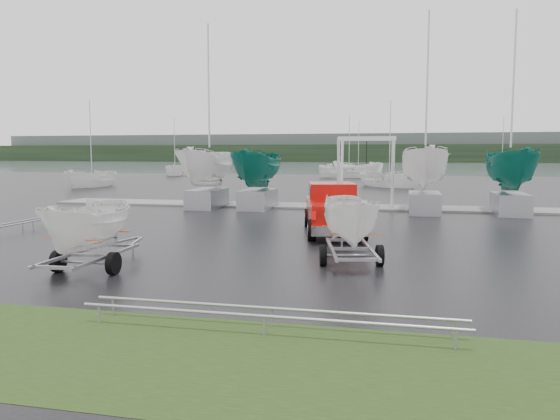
# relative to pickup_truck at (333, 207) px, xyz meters

# --- Properties ---
(ground_plane) EXTENTS (120.00, 120.00, 0.00)m
(ground_plane) POSITION_rel_pickup_truck_xyz_m (-3.56, -3.05, -1.02)
(ground_plane) COLOR black
(ground_plane) RESTS_ON ground
(lake) EXTENTS (300.00, 300.00, 0.00)m
(lake) POSITION_rel_pickup_truck_xyz_m (-3.56, 96.95, -1.03)
(lake) COLOR gray
(lake) RESTS_ON ground
(grass_verge) EXTENTS (40.00, 40.00, 0.00)m
(grass_verge) POSITION_rel_pickup_truck_xyz_m (-3.56, -14.05, -1.01)
(grass_verge) COLOR black
(grass_verge) RESTS_ON ground
(dock) EXTENTS (30.00, 3.00, 0.12)m
(dock) POSITION_rel_pickup_truck_xyz_m (-3.56, 9.95, -0.97)
(dock) COLOR gray
(dock) RESTS_ON ground
(treeline) EXTENTS (300.00, 8.00, 6.00)m
(treeline) POSITION_rel_pickup_truck_xyz_m (-3.56, 166.95, 1.98)
(treeline) COLOR black
(treeline) RESTS_ON ground
(far_hill) EXTENTS (300.00, 6.00, 10.00)m
(far_hill) POSITION_rel_pickup_truck_xyz_m (-3.56, 174.95, 3.98)
(far_hill) COLOR #4C5651
(far_hill) RESTS_ON ground
(pickup_truck) EXTENTS (3.15, 6.15, 1.95)m
(pickup_truck) POSITION_rel_pickup_truck_xyz_m (0.00, 0.00, 0.00)
(pickup_truck) COLOR #A00D08
(pickup_truck) RESTS_ON ground
(trailer_hitched) EXTENTS (1.92, 3.77, 4.43)m
(trailer_hitched) POSITION_rel_pickup_truck_xyz_m (1.32, -6.30, 1.40)
(trailer_hitched) COLOR #999CA1
(trailer_hitched) RESTS_ON ground
(trailer_parked) EXTENTS (1.80, 3.64, 4.28)m
(trailer_parked) POSITION_rel_pickup_truck_xyz_m (-5.43, -8.85, 1.32)
(trailer_parked) COLOR #999CA1
(trailer_parked) RESTS_ON ground
(boat_hoist) EXTENTS (3.30, 2.18, 4.12)m
(boat_hoist) POSITION_rel_pickup_truck_xyz_m (0.65, 9.95, 1.65)
(boat_hoist) COLOR silver
(boat_hoist) RESTS_ON ground
(keelboat_0) EXTENTS (2.34, 3.20, 10.51)m
(keelboat_0) POSITION_rel_pickup_truck_xyz_m (-8.32, 7.95, 2.70)
(keelboat_0) COLOR #999CA1
(keelboat_0) RESTS_ON ground
(keelboat_1) EXTENTS (2.26, 3.20, 7.10)m
(keelboat_1) POSITION_rel_pickup_truck_xyz_m (-5.34, 8.15, 2.54)
(keelboat_1) COLOR #999CA1
(keelboat_1) RESTS_ON ground
(keelboat_2) EXTENTS (2.41, 3.20, 10.58)m
(keelboat_2) POSITION_rel_pickup_truck_xyz_m (3.85, 7.95, 2.81)
(keelboat_2) COLOR #999CA1
(keelboat_2) RESTS_ON ground
(keelboat_3) EXTENTS (2.31, 3.20, 10.47)m
(keelboat_3) POSITION_rel_pickup_truck_xyz_m (8.16, 8.25, 2.64)
(keelboat_3) COLOR #999CA1
(keelboat_3) RESTS_ON ground
(mast_rack_0) EXTENTS (0.56, 6.50, 0.06)m
(mast_rack_0) POSITION_rel_pickup_truck_xyz_m (-12.56, -2.05, -0.67)
(mast_rack_0) COLOR #999CA1
(mast_rack_0) RESTS_ON ground
(mast_rack_2) EXTENTS (7.00, 0.56, 0.06)m
(mast_rack_2) POSITION_rel_pickup_truck_xyz_m (0.44, -12.55, -0.67)
(mast_rack_2) COLOR #999CA1
(mast_rack_2) RESTS_ON ground
(moored_boat_0) EXTENTS (2.81, 2.87, 11.39)m
(moored_boat_0) POSITION_rel_pickup_truck_xyz_m (-25.77, 24.20, -1.01)
(moored_boat_0) COLOR silver
(moored_boat_0) RESTS_ON ground
(moored_boat_1) EXTENTS (3.41, 3.34, 12.00)m
(moored_boat_1) POSITION_rel_pickup_truck_xyz_m (-4.14, 48.68, -1.01)
(moored_boat_1) COLOR silver
(moored_boat_1) RESTS_ON ground
(moored_boat_2) EXTENTS (3.83, 3.82, 11.56)m
(moored_boat_2) POSITION_rel_pickup_truck_xyz_m (1.44, 30.02, -1.01)
(moored_boat_2) COLOR silver
(moored_boat_2) RESTS_ON ground
(moored_boat_3) EXTENTS (3.12, 3.13, 10.96)m
(moored_boat_3) POSITION_rel_pickup_truck_xyz_m (15.87, 58.12, -1.01)
(moored_boat_3) COLOR silver
(moored_boat_3) RESTS_ON ground
(moored_boat_4) EXTENTS (3.11, 3.15, 11.26)m
(moored_boat_4) POSITION_rel_pickup_truck_xyz_m (-28.76, 50.11, -1.01)
(moored_boat_4) COLOR silver
(moored_boat_4) RESTS_ON ground
(moored_boat_5) EXTENTS (3.76, 3.70, 11.94)m
(moored_boat_5) POSITION_rel_pickup_truck_xyz_m (-4.10, 62.95, -1.01)
(moored_boat_5) COLOR silver
(moored_boat_5) RESTS_ON ground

